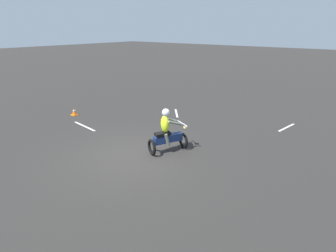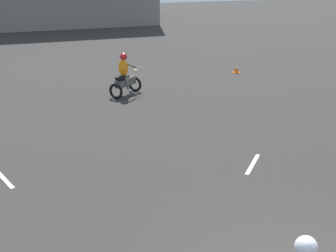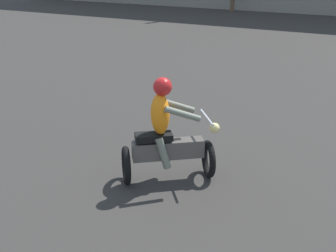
# 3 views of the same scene
# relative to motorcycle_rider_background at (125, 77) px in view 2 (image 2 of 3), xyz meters

# --- Properties ---
(motorcycle_rider_background) EXTENTS (1.47, 1.33, 1.66)m
(motorcycle_rider_background) POSITION_rel_motorcycle_rider_background_xyz_m (0.00, 0.00, 0.00)
(motorcycle_rider_background) COLOR black
(motorcycle_rider_background) RESTS_ON ground
(traffic_cone_far_center) EXTENTS (0.32, 0.32, 0.40)m
(traffic_cone_far_center) POSITION_rel_motorcycle_rider_background_xyz_m (6.09, 1.94, -0.54)
(traffic_cone_far_center) COLOR orange
(traffic_cone_far_center) RESTS_ON ground
(lane_stripe_ne) EXTENTS (1.02, 1.05, 0.01)m
(lane_stripe_ne) POSITION_rel_motorcycle_rider_background_xyz_m (0.92, -7.68, -0.72)
(lane_stripe_ne) COLOR silver
(lane_stripe_ne) RESTS_ON ground
(lane_stripe_n) EXTENTS (0.45, 1.47, 0.01)m
(lane_stripe_n) POSITION_rel_motorcycle_rider_background_xyz_m (-4.96, -6.08, -0.72)
(lane_stripe_n) COLOR silver
(lane_stripe_n) RESTS_ON ground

